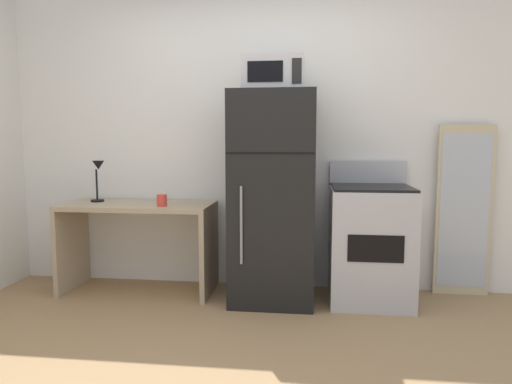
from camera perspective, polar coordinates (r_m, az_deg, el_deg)
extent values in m
plane|color=#9E7A51|center=(2.65, -4.84, -22.26)|extent=(12.00, 12.00, 0.00)
cube|color=white|center=(4.00, -0.05, 6.84)|extent=(5.00, 0.10, 2.60)
cube|color=tan|center=(3.94, -14.54, -1.67)|extent=(1.25, 0.55, 0.04)
cube|color=tan|center=(4.26, -22.04, -6.47)|extent=(0.04, 0.55, 0.71)
cube|color=tan|center=(3.83, -5.86, -7.44)|extent=(0.04, 0.55, 0.71)
cylinder|color=black|center=(4.14, -19.21, -1.03)|extent=(0.11, 0.11, 0.02)
cylinder|color=black|center=(4.13, -19.28, 0.89)|extent=(0.02, 0.02, 0.26)
cone|color=black|center=(4.09, -19.11, 3.20)|extent=(0.10, 0.10, 0.08)
cylinder|color=#D83F33|center=(3.71, -11.68, -1.03)|extent=(0.08, 0.08, 0.09)
cube|color=black|center=(3.61, 2.21, -0.71)|extent=(0.65, 0.65, 1.64)
cube|color=black|center=(3.26, 1.76, 4.89)|extent=(0.64, 0.00, 0.01)
cylinder|color=gray|center=(3.33, -1.86, -4.19)|extent=(0.02, 0.02, 0.58)
cube|color=#B7B7BC|center=(3.60, 2.25, 14.44)|extent=(0.46, 0.34, 0.26)
cube|color=black|center=(3.44, 1.14, 14.84)|extent=(0.26, 0.01, 0.15)
cube|color=black|center=(3.42, 5.11, 14.85)|extent=(0.07, 0.01, 0.18)
cube|color=#B7B7BC|center=(3.72, 14.07, -6.50)|extent=(0.63, 0.60, 0.90)
cube|color=black|center=(3.65, 14.27, 0.56)|extent=(0.60, 0.58, 0.02)
cube|color=#B7B7BC|center=(3.92, 13.79, 2.43)|extent=(0.63, 0.04, 0.18)
cube|color=black|center=(3.42, 14.73, -6.88)|extent=(0.40, 0.01, 0.20)
cube|color=#C6B793|center=(4.10, 24.51, -2.16)|extent=(0.44, 0.03, 1.40)
cube|color=#B2BCC6|center=(4.08, 24.59, -2.20)|extent=(0.39, 0.00, 1.26)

